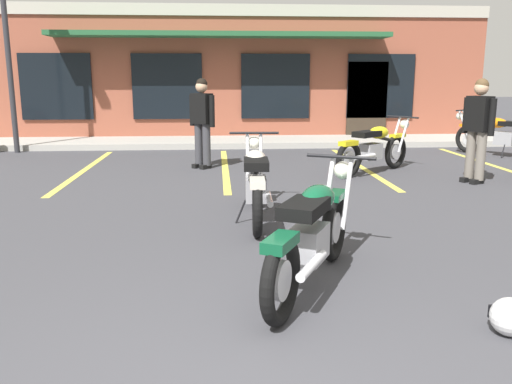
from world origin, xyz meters
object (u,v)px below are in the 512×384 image
Objects in this scene: motorcycle_foreground_classic at (313,232)px; motorcycle_red_sportbike at (256,182)px; person_in_black_shirt at (202,118)px; parking_lot_lamp_post at (1,4)px; motorcycle_blue_standard at (374,147)px; helmet_on_pavement at (510,317)px; motorcycle_black_cruiser at (500,135)px; person_in_shorts_foreground at (478,124)px.

motorcycle_red_sportbike is (-0.31, 2.16, 0.00)m from motorcycle_foreground_classic.
parking_lot_lamp_post is (-4.30, 2.35, 2.28)m from person_in_black_shirt.
motorcycle_blue_standard is 1.05× the size of person_in_black_shirt.
motorcycle_blue_standard is 6.23m from helmet_on_pavement.
motorcycle_blue_standard is 3.21m from person_in_black_shirt.
motorcycle_blue_standard is at bearing 52.44° from motorcycle_red_sportbike.
motorcycle_red_sportbike and motorcycle_black_cruiser have the same top height.
person_in_shorts_foreground is 9.94m from parking_lot_lamp_post.
motorcycle_black_cruiser and motorcycle_blue_standard have the same top height.
motorcycle_foreground_classic is at bearing -127.21° from motorcycle_black_cruiser.
helmet_on_pavement is (-0.88, -6.16, -0.33)m from motorcycle_blue_standard.
motorcycle_red_sportbike is at bearing -50.74° from parking_lot_lamp_post.
person_in_shorts_foreground is 6.44× the size of helmet_on_pavement.
person_in_shorts_foreground is (3.42, 4.20, 0.49)m from motorcycle_foreground_classic.
person_in_shorts_foreground reaches higher than motorcycle_black_cruiser.
motorcycle_red_sportbike is 7.51m from motorcycle_black_cruiser.
parking_lot_lamp_post is at bearing 157.20° from motorcycle_blue_standard.
parking_lot_lamp_post is at bearing 129.26° from motorcycle_red_sportbike.
motorcycle_foreground_classic is 5.60m from motorcycle_blue_standard.
motorcycle_foreground_classic is 2.18m from motorcycle_red_sportbike.
person_in_shorts_foreground reaches higher than motorcycle_red_sportbike.
motorcycle_red_sportbike is 1.26× the size of person_in_black_shirt.
motorcycle_blue_standard is (-3.33, -1.85, 0.00)m from motorcycle_black_cruiser.
motorcycle_foreground_classic is at bearing 141.15° from helmet_on_pavement.
helmet_on_pavement is at bearing -98.09° from motorcycle_blue_standard.
motorcycle_foreground_classic is at bearing -57.31° from parking_lot_lamp_post.
motorcycle_red_sportbike is at bearing 115.41° from helmet_on_pavement.
motorcycle_red_sportbike reaches higher than helmet_on_pavement.
motorcycle_foreground_classic is at bearing -80.15° from person_in_black_shirt.
motorcycle_foreground_classic and motorcycle_blue_standard have the same top height.
person_in_black_shirt is at bearing 100.84° from motorcycle_red_sportbike.
motorcycle_red_sportbike is 3.85m from motorcycle_blue_standard.
motorcycle_black_cruiser is 6.52m from person_in_black_shirt.
motorcycle_foreground_classic is 0.39× the size of parking_lot_lamp_post.
motorcycle_black_cruiser is 6.86× the size of helmet_on_pavement.
helmet_on_pavement is 11.74m from parking_lot_lamp_post.
helmet_on_pavement is at bearing -113.62° from person_in_shorts_foreground.
motorcycle_red_sportbike is at bearing -139.15° from motorcycle_black_cruiser.
motorcycle_foreground_classic is 0.92× the size of motorcycle_red_sportbike.
person_in_shorts_foreground is at bearing -21.73° from person_in_black_shirt.
person_in_black_shirt reaches higher than helmet_on_pavement.
person_in_shorts_foreground reaches higher than motorcycle_blue_standard.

